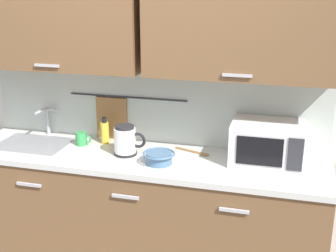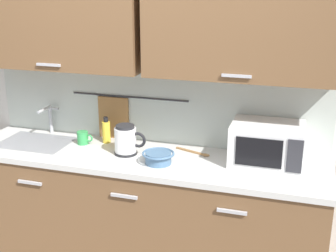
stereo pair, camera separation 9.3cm
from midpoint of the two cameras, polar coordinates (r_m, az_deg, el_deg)
name	(u,v)px [view 2 (the right image)]	position (r m, az deg, el deg)	size (l,w,h in m)	color
counter_unit	(140,212)	(3.27, -2.72, -10.96)	(2.53, 0.64, 0.90)	brown
back_wall_assembly	(150,60)	(3.12, -1.39, 8.46)	(3.70, 0.41, 2.50)	silver
sink_faucet	(49,116)	(3.57, -14.23, 1.26)	(0.09, 0.17, 0.22)	#B2B5BA
microwave	(267,144)	(2.97, 13.39, -2.24)	(0.46, 0.35, 0.27)	white
electric_kettle	(126,140)	(3.07, -4.51, -1.81)	(0.23, 0.16, 0.21)	black
dish_soap_bottle	(106,131)	(3.31, -7.09, -0.68)	(0.06, 0.06, 0.20)	yellow
mug_near_sink	(83,138)	(3.32, -10.00, -1.49)	(0.12, 0.08, 0.09)	green
mixing_bowl	(158,157)	(2.92, -0.33, -3.99)	(0.21, 0.21, 0.08)	#4C7093
wooden_spoon	(197,153)	(3.11, 4.54, -3.42)	(0.27, 0.12, 0.01)	#9E7042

